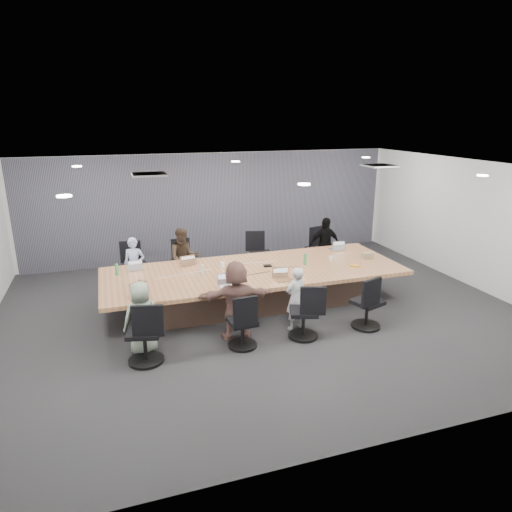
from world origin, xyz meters
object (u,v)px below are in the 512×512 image
object	(u,v)px
chair_0	(134,269)
chair_2	(260,257)
mug_brown	(140,283)
bottle_green_left	(117,269)
person_1	(184,258)
laptop_5	(228,287)
chair_1	(182,266)
canvas_bag	(367,255)
conference_table	(254,285)
person_6	(296,299)
chair_5	(242,326)
laptop_0	(136,268)
stapler	(280,269)
person_5	(236,300)
chair_4	(144,337)
bottle_clear	(203,270)
chair_7	(367,306)
snack_packet	(355,266)
chair_6	(304,316)
chair_3	(318,252)
laptop_4	(138,297)
laptop_1	(188,263)
laptop_6	(285,280)
person_3	(325,245)
person_4	(142,318)
laptop_3	(335,249)
bottle_green_right	(305,259)

from	to	relation	value
chair_0	chair_2	size ratio (longest dim) A/B	0.99
mug_brown	bottle_green_left	bearing A→B (deg)	117.08
person_1	laptop_5	bearing A→B (deg)	-75.50
chair_1	canvas_bag	distance (m)	4.18
conference_table	person_6	distance (m)	1.40
chair_5	person_1	world-z (taller)	person_1
laptop_0	stapler	world-z (taller)	stapler
conference_table	person_5	distance (m)	1.58
chair_4	conference_table	bearing A→B (deg)	50.01
bottle_clear	chair_4	bearing A→B (deg)	-127.61
chair_2	stapler	distance (m)	1.99
person_5	bottle_clear	xyz separation A→B (m)	(-0.31, 1.31, 0.15)
chair_7	snack_packet	world-z (taller)	chair_7
chair_7	laptop_5	xyz separation A→B (m)	(-2.36, 0.90, 0.34)
chair_6	snack_packet	bearing A→B (deg)	54.03
chair_0	chair_4	size ratio (longest dim) A/B	0.98
chair_3	bottle_clear	xyz separation A→B (m)	(-3.32, -1.74, 0.43)
person_1	laptop_4	world-z (taller)	person_1
laptop_0	laptop_1	size ratio (longest dim) A/B	0.89
conference_table	chair_6	distance (m)	1.73
laptop_0	laptop_6	xyz separation A→B (m)	(2.61, -1.60, 0.00)
chair_5	person_3	xyz separation A→B (m)	(3.01, 3.05, 0.31)
chair_5	snack_packet	size ratio (longest dim) A/B	4.23
chair_1	canvas_bag	bearing A→B (deg)	149.93
chair_0	mug_brown	size ratio (longest dim) A/B	8.52
chair_2	mug_brown	distance (m)	3.56
chair_5	person_4	size ratio (longest dim) A/B	0.63
laptop_6	chair_1	bearing A→B (deg)	132.00
chair_2	chair_5	distance (m)	3.70
person_3	laptop_4	distance (m)	5.07
laptop_3	bottle_green_right	world-z (taller)	bottle_green_right
laptop_0	person_5	world-z (taller)	person_5
person_3	laptop_3	distance (m)	0.55
laptop_4	chair_5	bearing A→B (deg)	-39.97
laptop_1	snack_packet	distance (m)	3.47
chair_0	person_1	distance (m)	1.16
laptop_3	stapler	world-z (taller)	stapler
canvas_bag	mug_brown	bearing A→B (deg)	-178.08
chair_6	bottle_green_left	distance (m)	3.74
laptop_4	laptop_6	size ratio (longest dim) A/B	1.02
person_1	canvas_bag	xyz separation A→B (m)	(3.77, -1.40, 0.12)
laptop_4	bottle_green_right	world-z (taller)	bottle_green_right
bottle_green_left	mug_brown	xyz separation A→B (m)	(0.37, -0.73, -0.06)
chair_4	bottle_green_left	size ratio (longest dim) A/B	3.86
laptop_5	bottle_clear	bearing A→B (deg)	114.77
person_3	canvas_bag	bearing A→B (deg)	-74.55
conference_table	laptop_4	xyz separation A→B (m)	(-2.35, -0.80, 0.35)
laptop_6	bottle_green_right	xyz separation A→B (m)	(0.76, 0.76, 0.11)
bottle_green_left	person_1	bearing A→B (deg)	30.16
mug_brown	conference_table	bearing A→B (deg)	5.40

